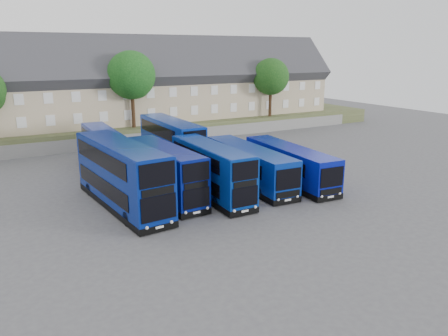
# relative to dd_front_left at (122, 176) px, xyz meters

# --- Properties ---
(ground) EXTENTS (120.00, 120.00, 0.00)m
(ground) POSITION_rel_dd_front_left_xyz_m (5.98, -3.75, -2.33)
(ground) COLOR #4D4D53
(ground) RESTS_ON ground
(retaining_wall) EXTENTS (70.00, 0.40, 1.50)m
(retaining_wall) POSITION_rel_dd_front_left_xyz_m (5.98, 20.25, -1.58)
(retaining_wall) COLOR slate
(retaining_wall) RESTS_ON ground
(earth_bank) EXTENTS (80.00, 20.00, 2.00)m
(earth_bank) POSITION_rel_dd_front_left_xyz_m (5.98, 30.25, -1.33)
(earth_bank) COLOR #454D2B
(earth_bank) RESTS_ON ground
(terrace_row) EXTENTS (60.00, 10.40, 11.20)m
(terrace_row) POSITION_rel_dd_front_left_xyz_m (8.99, 26.25, 4.27)
(terrace_row) COLOR tan
(terrace_row) RESTS_ON earth_bank
(dd_front_left) EXTENTS (3.78, 12.09, 4.73)m
(dd_front_left) POSITION_rel_dd_front_left_xyz_m (0.00, 0.00, 0.00)
(dd_front_left) COLOR navy
(dd_front_left) RESTS_ON ground
(dd_front_mid) EXTENTS (2.77, 10.29, 4.05)m
(dd_front_mid) POSITION_rel_dd_front_left_xyz_m (3.48, 0.35, -0.34)
(dd_front_mid) COLOR navy
(dd_front_mid) RESTS_ON ground
(dd_front_right) EXTENTS (2.47, 10.26, 4.06)m
(dd_front_right) POSITION_rel_dd_front_left_xyz_m (6.77, -1.01, -0.33)
(dd_front_right) COLOR navy
(dd_front_right) RESTS_ON ground
(dd_rear_left) EXTENTS (2.56, 9.85, 3.88)m
(dd_rear_left) POSITION_rel_dd_front_left_xyz_m (1.50, 11.15, -0.42)
(dd_rear_left) COLOR #08239C
(dd_rear_left) RESTS_ON ground
(dd_rear_right) EXTENTS (2.58, 11.18, 4.44)m
(dd_rear_right) POSITION_rel_dd_front_left_xyz_m (7.97, 9.88, -0.15)
(dd_rear_right) COLOR #082C97
(dd_rear_right) RESTS_ON ground
(coach_east_a) EXTENTS (3.11, 11.95, 3.24)m
(coach_east_a) POSITION_rel_dd_front_left_xyz_m (11.03, 0.20, -0.74)
(coach_east_a) COLOR #082993
(coach_east_a) RESTS_ON ground
(coach_east_b) EXTENTS (3.24, 11.61, 3.14)m
(coach_east_b) POSITION_rel_dd_front_left_xyz_m (14.41, -1.00, -0.79)
(coach_east_b) COLOR #08149D
(coach_east_b) RESTS_ON ground
(tree_mid) EXTENTS (5.76, 5.76, 9.18)m
(tree_mid) POSITION_rel_dd_front_left_xyz_m (8.13, 21.85, 5.74)
(tree_mid) COLOR #382314
(tree_mid) RESTS_ON earth_bank
(tree_east) EXTENTS (5.12, 5.12, 8.16)m
(tree_east) POSITION_rel_dd_front_left_xyz_m (28.13, 21.35, 5.06)
(tree_east) COLOR #382314
(tree_east) RESTS_ON earth_bank
(tree_far) EXTENTS (5.44, 5.44, 8.67)m
(tree_far) POSITION_rel_dd_front_left_xyz_m (34.13, 28.35, 5.40)
(tree_far) COLOR #382314
(tree_far) RESTS_ON earth_bank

